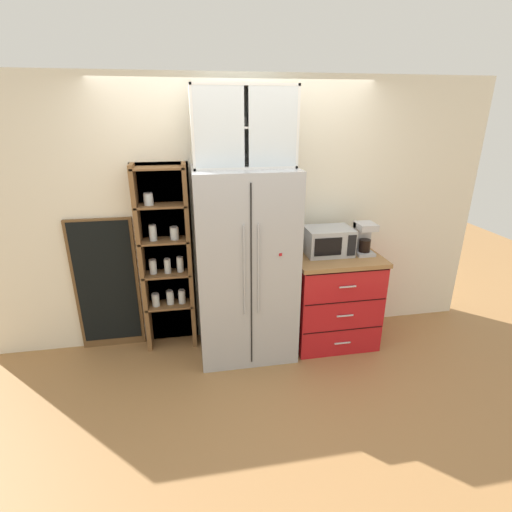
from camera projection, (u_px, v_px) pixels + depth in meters
ground_plane at (247, 349)px, 3.85m from camera, size 10.71×10.71×0.00m
wall_back_cream at (239, 215)px, 3.77m from camera, size 5.01×0.10×2.55m
refrigerator at (245, 266)px, 3.56m from camera, size 0.89×0.67×1.79m
pantry_shelf_column at (166, 257)px, 3.68m from camera, size 0.52×0.26×1.81m
counter_cabinet at (333, 298)px, 3.87m from camera, size 0.84×0.65×0.93m
microwave at (328, 241)px, 3.69m from camera, size 0.44×0.33×0.26m
coffee_maker at (364, 238)px, 3.70m from camera, size 0.17×0.20×0.31m
mug_charcoal at (334, 248)px, 3.76m from camera, size 0.12×0.09×0.09m
bottle_clear at (299, 244)px, 3.69m from camera, size 0.06×0.06×0.25m
upper_cabinet at (243, 127)px, 3.17m from camera, size 0.85×0.32×0.65m
chalkboard_menu at (107, 285)px, 3.70m from camera, size 0.60×0.04×1.32m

